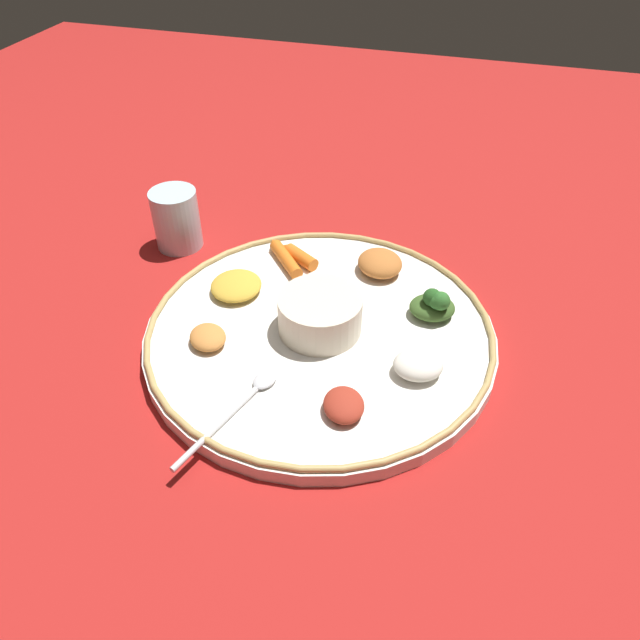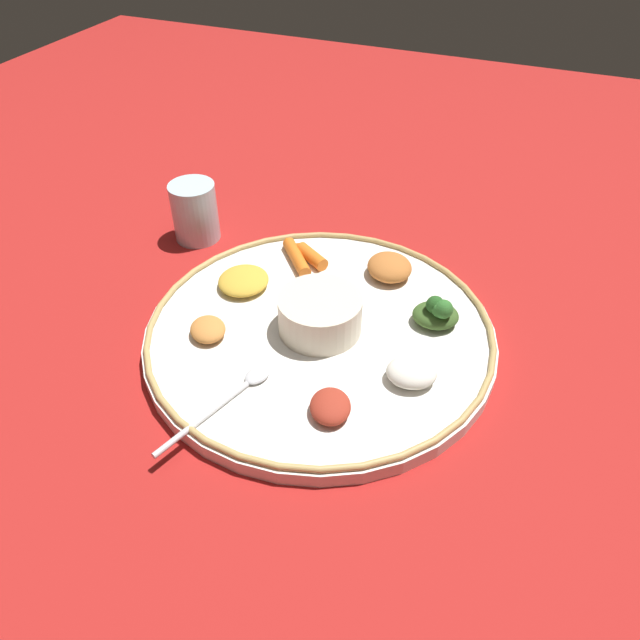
{
  "view_description": "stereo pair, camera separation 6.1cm",
  "coord_description": "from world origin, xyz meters",
  "px_view_note": "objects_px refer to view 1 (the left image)",
  "views": [
    {
      "loc": [
        -0.16,
        0.55,
        0.53
      ],
      "look_at": [
        0.0,
        0.0,
        0.03
      ],
      "focal_mm": 33.98,
      "sensor_mm": 36.0,
      "label": 1
    },
    {
      "loc": [
        -0.22,
        0.53,
        0.53
      ],
      "look_at": [
        0.0,
        0.0,
        0.03
      ],
      "focal_mm": 33.98,
      "sensor_mm": 36.0,
      "label": 2
    }
  ],
  "objects_px": {
    "spoon": "(243,401)",
    "greens_pile": "(434,305)",
    "center_bowl": "(320,313)",
    "drinking_glass": "(177,222)",
    "carrot_near_spoon": "(298,255)",
    "carrot_outer": "(284,257)"
  },
  "relations": [
    {
      "from": "center_bowl",
      "to": "drinking_glass",
      "type": "xyz_separation_m",
      "value": [
        0.27,
        -0.15,
        -0.01
      ]
    },
    {
      "from": "drinking_glass",
      "to": "center_bowl",
      "type": "bearing_deg",
      "value": 151.02
    },
    {
      "from": "greens_pile",
      "to": "carrot_outer",
      "type": "bearing_deg",
      "value": -15.31
    },
    {
      "from": "carrot_outer",
      "to": "center_bowl",
      "type": "bearing_deg",
      "value": 125.76
    },
    {
      "from": "spoon",
      "to": "greens_pile",
      "type": "xyz_separation_m",
      "value": [
        -0.18,
        -0.21,
        0.01
      ]
    },
    {
      "from": "center_bowl",
      "to": "drinking_glass",
      "type": "distance_m",
      "value": 0.31
    },
    {
      "from": "center_bowl",
      "to": "greens_pile",
      "type": "distance_m",
      "value": 0.15
    },
    {
      "from": "spoon",
      "to": "greens_pile",
      "type": "relative_size",
      "value": 2.33
    },
    {
      "from": "spoon",
      "to": "carrot_near_spoon",
      "type": "height_order",
      "value": "carrot_near_spoon"
    },
    {
      "from": "greens_pile",
      "to": "drinking_glass",
      "type": "relative_size",
      "value": 0.77
    },
    {
      "from": "center_bowl",
      "to": "spoon",
      "type": "relative_size",
      "value": 0.64
    },
    {
      "from": "spoon",
      "to": "carrot_near_spoon",
      "type": "xyz_separation_m",
      "value": [
        0.03,
        -0.28,
        0.01
      ]
    },
    {
      "from": "greens_pile",
      "to": "drinking_glass",
      "type": "bearing_deg",
      "value": -11.96
    },
    {
      "from": "carrot_outer",
      "to": "spoon",
      "type": "bearing_deg",
      "value": 99.29
    },
    {
      "from": "center_bowl",
      "to": "greens_pile",
      "type": "height_order",
      "value": "center_bowl"
    },
    {
      "from": "spoon",
      "to": "carrot_outer",
      "type": "distance_m",
      "value": 0.28
    },
    {
      "from": "carrot_near_spoon",
      "to": "drinking_glass",
      "type": "height_order",
      "value": "drinking_glass"
    },
    {
      "from": "carrot_near_spoon",
      "to": "carrot_outer",
      "type": "xyz_separation_m",
      "value": [
        0.02,
        0.01,
        -0.0
      ]
    },
    {
      "from": "spoon",
      "to": "carrot_outer",
      "type": "relative_size",
      "value": 1.95
    },
    {
      "from": "drinking_glass",
      "to": "greens_pile",
      "type": "bearing_deg",
      "value": 168.04
    },
    {
      "from": "center_bowl",
      "to": "drinking_glass",
      "type": "relative_size",
      "value": 1.15
    },
    {
      "from": "carrot_near_spoon",
      "to": "carrot_outer",
      "type": "bearing_deg",
      "value": 25.26
    }
  ]
}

